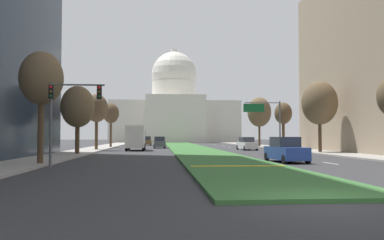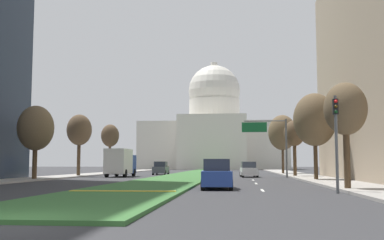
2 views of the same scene
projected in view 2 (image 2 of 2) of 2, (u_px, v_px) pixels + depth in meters
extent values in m
plane|color=#333335|center=(196.00, 174.00, 66.08)|extent=(260.00, 260.00, 0.00)
cube|color=#386B33|center=(192.00, 175.00, 60.67)|extent=(6.17, 98.36, 0.14)
cube|color=gold|center=(123.00, 191.00, 23.88)|extent=(5.55, 0.50, 0.04)
cube|color=silver|center=(262.00, 190.00, 27.11)|extent=(0.16, 2.40, 0.01)
cube|color=silver|center=(256.00, 183.00, 36.25)|extent=(0.16, 2.40, 0.01)
cube|color=silver|center=(253.00, 180.00, 43.32)|extent=(0.16, 2.40, 0.01)
cube|color=silver|center=(249.00, 176.00, 58.82)|extent=(0.16, 2.40, 0.01)
cube|color=silver|center=(248.00, 174.00, 66.52)|extent=(0.16, 2.40, 0.01)
cube|color=silver|center=(247.00, 173.00, 72.41)|extent=(0.16, 2.40, 0.01)
cube|color=silver|center=(245.00, 172.00, 84.20)|extent=(0.16, 2.40, 0.01)
cube|color=#9E9991|center=(77.00, 175.00, 56.59)|extent=(4.00, 98.36, 0.15)
cube|color=#9E9991|center=(304.00, 176.00, 53.93)|extent=(4.00, 98.36, 0.15)
cube|color=silver|center=(214.00, 146.00, 120.78)|extent=(37.07, 20.87, 11.85)
cube|color=silver|center=(212.00, 142.00, 108.51)|extent=(16.31, 4.00, 13.04)
cylinder|color=silver|center=(214.00, 112.00, 121.62)|extent=(13.25, 13.25, 6.33)
sphere|color=silver|center=(214.00, 91.00, 122.14)|extent=(13.62, 13.62, 13.62)
cylinder|color=silver|center=(214.00, 68.00, 122.71)|extent=(1.80, 1.80, 3.00)
cylinder|color=#515456|center=(336.00, 144.00, 24.47)|extent=(0.16, 0.16, 5.20)
cube|color=black|center=(335.00, 107.00, 24.66)|extent=(0.28, 0.24, 0.84)
sphere|color=red|center=(336.00, 101.00, 24.54)|extent=(0.18, 0.18, 0.18)
sphere|color=#4C380F|center=(336.00, 106.00, 24.52)|extent=(0.18, 0.18, 0.18)
sphere|color=#0F4219|center=(336.00, 112.00, 24.49)|extent=(0.18, 0.18, 0.18)
cylinder|color=#515456|center=(286.00, 148.00, 51.19)|extent=(0.20, 0.20, 6.50)
cylinder|color=#515456|center=(265.00, 121.00, 51.70)|extent=(4.69, 0.12, 0.12)
cube|color=#146033|center=(254.00, 127.00, 51.70)|extent=(2.80, 0.08, 1.10)
cylinder|color=#4C3823|center=(347.00, 156.00, 26.89)|extent=(0.37, 0.37, 4.01)
ellipsoid|color=brown|center=(345.00, 109.00, 27.15)|extent=(2.50, 2.50, 3.12)
cylinder|color=#4C3823|center=(35.00, 160.00, 42.82)|extent=(0.44, 0.44, 3.81)
ellipsoid|color=brown|center=(36.00, 128.00, 43.09)|extent=(3.36, 3.36, 4.19)
cylinder|color=#4C3823|center=(316.00, 157.00, 41.88)|extent=(0.36, 0.36, 4.35)
ellipsoid|color=brown|center=(315.00, 120.00, 42.19)|extent=(3.88, 3.88, 4.85)
cylinder|color=#4C3823|center=(79.00, 157.00, 54.42)|extent=(0.40, 0.40, 4.60)
ellipsoid|color=brown|center=(79.00, 130.00, 54.72)|extent=(2.94, 2.94, 3.67)
cylinder|color=#4C3823|center=(295.00, 158.00, 53.09)|extent=(0.39, 0.39, 4.28)
ellipsoid|color=brown|center=(294.00, 133.00, 53.35)|extent=(2.40, 2.40, 3.00)
cylinder|color=#4C3823|center=(110.00, 158.00, 66.04)|extent=(0.36, 0.36, 4.73)
ellipsoid|color=brown|center=(110.00, 136.00, 66.33)|extent=(2.57, 2.57, 3.22)
cylinder|color=#4C3823|center=(283.00, 158.00, 65.50)|extent=(0.34, 0.34, 4.68)
ellipsoid|color=brown|center=(282.00, 133.00, 65.83)|extent=(4.01, 4.01, 5.01)
cube|color=navy|center=(217.00, 178.00, 28.78)|extent=(2.05, 4.77, 0.90)
cube|color=#282D38|center=(217.00, 165.00, 29.04)|extent=(1.71, 2.33, 0.73)
cylinder|color=black|center=(231.00, 185.00, 26.82)|extent=(0.25, 0.65, 0.64)
cylinder|color=black|center=(203.00, 185.00, 26.90)|extent=(0.25, 0.65, 0.64)
cylinder|color=black|center=(229.00, 182.00, 30.59)|extent=(0.25, 0.65, 0.64)
cylinder|color=black|center=(204.00, 182.00, 30.67)|extent=(0.25, 0.65, 0.64)
cube|color=silver|center=(249.00, 171.00, 52.71)|extent=(1.99, 4.77, 0.84)
cube|color=#282D38|center=(249.00, 165.00, 52.97)|extent=(1.66, 2.32, 0.69)
cylinder|color=black|center=(257.00, 175.00, 50.76)|extent=(0.25, 0.65, 0.64)
cylinder|color=black|center=(243.00, 175.00, 50.84)|extent=(0.25, 0.65, 0.64)
cylinder|color=black|center=(254.00, 174.00, 54.53)|extent=(0.25, 0.65, 0.64)
cylinder|color=black|center=(241.00, 174.00, 54.60)|extent=(0.25, 0.65, 0.64)
cube|color=#4C5156|center=(161.00, 170.00, 63.15)|extent=(1.88, 4.47, 0.87)
cube|color=#282D38|center=(161.00, 164.00, 63.05)|extent=(1.60, 2.16, 0.71)
cylinder|color=black|center=(157.00, 172.00, 64.93)|extent=(0.24, 0.65, 0.64)
cylinder|color=black|center=(168.00, 172.00, 64.82)|extent=(0.24, 0.65, 0.64)
cylinder|color=black|center=(153.00, 173.00, 61.43)|extent=(0.24, 0.65, 0.64)
cylinder|color=black|center=(165.00, 173.00, 61.31)|extent=(0.24, 0.65, 0.64)
cube|color=brown|center=(162.00, 168.00, 79.89)|extent=(1.98, 4.28, 0.87)
cube|color=#282D38|center=(162.00, 164.00, 79.80)|extent=(1.67, 2.09, 0.71)
cylinder|color=black|center=(159.00, 170.00, 81.55)|extent=(0.25, 0.65, 0.64)
cylinder|color=black|center=(168.00, 170.00, 81.46)|extent=(0.25, 0.65, 0.64)
cylinder|color=black|center=(156.00, 171.00, 78.26)|extent=(0.25, 0.65, 0.64)
cylinder|color=black|center=(166.00, 171.00, 78.17)|extent=(0.25, 0.65, 0.64)
cube|color=navy|center=(125.00, 164.00, 55.97)|extent=(2.30, 2.00, 2.20)
cube|color=silver|center=(119.00, 161.00, 52.84)|extent=(2.30, 4.40, 2.80)
cylinder|color=black|center=(117.00, 173.00, 55.98)|extent=(0.30, 0.90, 0.90)
cylinder|color=black|center=(134.00, 173.00, 55.78)|extent=(0.30, 0.90, 0.90)
cylinder|color=black|center=(107.00, 173.00, 51.72)|extent=(0.30, 0.90, 0.90)
cylinder|color=black|center=(125.00, 173.00, 51.52)|extent=(0.30, 0.90, 0.90)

